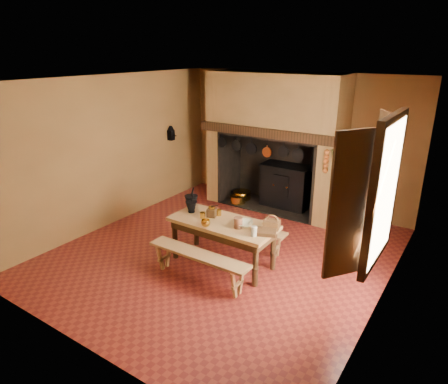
# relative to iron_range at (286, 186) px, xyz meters

# --- Properties ---
(floor) EXTENTS (5.50, 5.50, 0.00)m
(floor) POSITION_rel_iron_range_xyz_m (0.04, -2.45, -0.48)
(floor) COLOR maroon
(floor) RESTS_ON ground
(ceiling) EXTENTS (5.50, 5.50, 0.00)m
(ceiling) POSITION_rel_iron_range_xyz_m (0.04, -2.45, 2.32)
(ceiling) COLOR silver
(ceiling) RESTS_ON back_wall
(back_wall) EXTENTS (5.00, 0.02, 2.80)m
(back_wall) POSITION_rel_iron_range_xyz_m (0.04, 0.30, 0.92)
(back_wall) COLOR olive
(back_wall) RESTS_ON floor
(wall_left) EXTENTS (0.02, 5.50, 2.80)m
(wall_left) POSITION_rel_iron_range_xyz_m (-2.46, -2.45, 0.92)
(wall_left) COLOR olive
(wall_left) RESTS_ON floor
(wall_right) EXTENTS (0.02, 5.50, 2.80)m
(wall_right) POSITION_rel_iron_range_xyz_m (2.54, -2.45, 0.92)
(wall_right) COLOR olive
(wall_right) RESTS_ON floor
(wall_front) EXTENTS (5.00, 0.02, 2.80)m
(wall_front) POSITION_rel_iron_range_xyz_m (0.04, -5.20, 0.92)
(wall_front) COLOR olive
(wall_front) RESTS_ON floor
(chimney_breast) EXTENTS (2.95, 0.96, 2.80)m
(chimney_breast) POSITION_rel_iron_range_xyz_m (-0.26, -0.14, 1.33)
(chimney_breast) COLOR olive
(chimney_breast) RESTS_ON floor
(iron_range) EXTENTS (1.12, 0.55, 1.60)m
(iron_range) POSITION_rel_iron_range_xyz_m (0.00, 0.00, 0.00)
(iron_range) COLOR black
(iron_range) RESTS_ON floor
(hearth_pans) EXTENTS (0.51, 0.62, 0.20)m
(hearth_pans) POSITION_rel_iron_range_xyz_m (-1.01, -0.23, -0.39)
(hearth_pans) COLOR gold
(hearth_pans) RESTS_ON floor
(hanging_pans) EXTENTS (1.92, 0.29, 0.27)m
(hanging_pans) POSITION_rel_iron_range_xyz_m (-0.30, -0.64, 0.88)
(hanging_pans) COLOR black
(hanging_pans) RESTS_ON chimney_breast
(onion_string) EXTENTS (0.12, 0.10, 0.46)m
(onion_string) POSITION_rel_iron_range_xyz_m (1.04, -0.66, 0.85)
(onion_string) COLOR #B85022
(onion_string) RESTS_ON chimney_breast
(herb_bunch) EXTENTS (0.20, 0.20, 0.35)m
(herb_bunch) POSITION_rel_iron_range_xyz_m (1.22, -0.66, 0.90)
(herb_bunch) COLOR #5D6831
(herb_bunch) RESTS_ON chimney_breast
(window) EXTENTS (0.39, 1.75, 1.76)m
(window) POSITION_rel_iron_range_xyz_m (2.39, -2.85, 1.22)
(window) COLOR white
(window) RESTS_ON wall_right
(wall_coffee_mill) EXTENTS (0.23, 0.16, 0.31)m
(wall_coffee_mill) POSITION_rel_iron_range_xyz_m (-2.38, -0.90, 1.03)
(wall_coffee_mill) COLOR black
(wall_coffee_mill) RESTS_ON wall_left
(work_table) EXTENTS (1.67, 0.74, 0.72)m
(work_table) POSITION_rel_iron_range_xyz_m (0.22, -2.74, 0.13)
(work_table) COLOR #AB834E
(work_table) RESTS_ON floor
(bench_front) EXTENTS (1.64, 0.29, 0.46)m
(bench_front) POSITION_rel_iron_range_xyz_m (0.22, -3.37, -0.14)
(bench_front) COLOR #AB834E
(bench_front) RESTS_ON floor
(bench_back) EXTENTS (1.52, 0.27, 0.43)m
(bench_back) POSITION_rel_iron_range_xyz_m (0.22, -2.10, -0.16)
(bench_back) COLOR #AB834E
(bench_back) RESTS_ON floor
(mortar_large) EXTENTS (0.22, 0.22, 0.37)m
(mortar_large) POSITION_rel_iron_range_xyz_m (-0.52, -2.58, 0.36)
(mortar_large) COLOR black
(mortar_large) RESTS_ON work_table
(mortar_small) EXTENTS (0.19, 0.19, 0.32)m
(mortar_small) POSITION_rel_iron_range_xyz_m (-0.41, -2.72, 0.35)
(mortar_small) COLOR black
(mortar_small) RESTS_ON work_table
(coffee_grinder) EXTENTS (0.20, 0.17, 0.21)m
(coffee_grinder) POSITION_rel_iron_range_xyz_m (-0.03, -2.68, 0.32)
(coffee_grinder) COLOR #372211
(coffee_grinder) RESTS_ON work_table
(brass_mug_a) EXTENTS (0.11, 0.11, 0.09)m
(brass_mug_a) POSITION_rel_iron_range_xyz_m (-0.12, -2.80, 0.29)
(brass_mug_a) COLOR gold
(brass_mug_a) RESTS_ON work_table
(brass_mug_b) EXTENTS (0.09, 0.09, 0.10)m
(brass_mug_b) POSITION_rel_iron_range_xyz_m (0.03, -2.58, 0.29)
(brass_mug_b) COLOR gold
(brass_mug_b) RESTS_ON work_table
(mixing_bowl) EXTENTS (0.39, 0.39, 0.07)m
(mixing_bowl) POSITION_rel_iron_range_xyz_m (0.56, -2.71, 0.28)
(mixing_bowl) COLOR #C2BD95
(mixing_bowl) RESTS_ON work_table
(stoneware_crock) EXTENTS (0.17, 0.17, 0.16)m
(stoneware_crock) POSITION_rel_iron_range_xyz_m (0.54, -2.81, 0.32)
(stoneware_crock) COLOR #502D1D
(stoneware_crock) RESTS_ON work_table
(glass_jar) EXTENTS (0.10, 0.10, 0.15)m
(glass_jar) POSITION_rel_iron_range_xyz_m (0.87, -2.91, 0.31)
(glass_jar) COLOR beige
(glass_jar) RESTS_ON work_table
(wicker_basket) EXTENTS (0.27, 0.22, 0.22)m
(wicker_basket) POSITION_rel_iron_range_xyz_m (0.96, -2.55, 0.31)
(wicker_basket) COLOR #522E18
(wicker_basket) RESTS_ON work_table
(wooden_tray) EXTENTS (0.39, 0.34, 0.06)m
(wooden_tray) POSITION_rel_iron_range_xyz_m (0.96, -2.76, 0.27)
(wooden_tray) COLOR #372211
(wooden_tray) RESTS_ON work_table
(brass_cup) EXTENTS (0.16, 0.16, 0.11)m
(brass_cup) POSITION_rel_iron_range_xyz_m (0.11, -3.03, 0.29)
(brass_cup) COLOR gold
(brass_cup) RESTS_ON work_table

